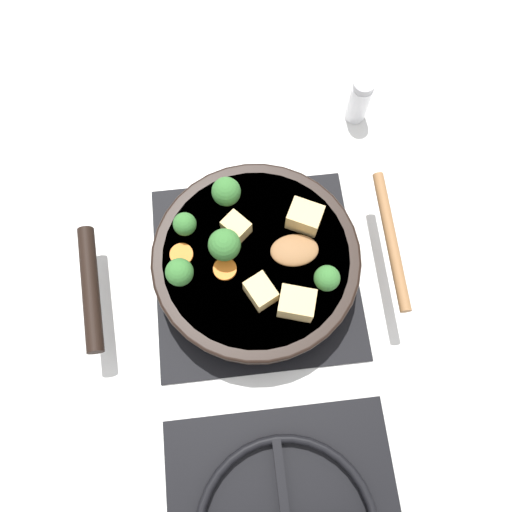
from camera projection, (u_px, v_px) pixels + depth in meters
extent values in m
plane|color=silver|center=(256.00, 272.00, 0.78)|extent=(2.40, 2.40, 0.00)
cube|color=black|center=(256.00, 271.00, 0.77)|extent=(0.31, 0.31, 0.01)
torus|color=black|center=(256.00, 268.00, 0.76)|extent=(0.24, 0.24, 0.01)
cube|color=black|center=(256.00, 268.00, 0.76)|extent=(0.01, 0.23, 0.01)
cube|color=black|center=(256.00, 268.00, 0.76)|extent=(0.23, 0.01, 0.01)
cylinder|color=black|center=(256.00, 262.00, 0.73)|extent=(0.29, 0.29, 0.05)
cylinder|color=brown|center=(256.00, 261.00, 0.72)|extent=(0.27, 0.27, 0.04)
torus|color=black|center=(256.00, 257.00, 0.71)|extent=(0.30, 0.30, 0.01)
cylinder|color=black|center=(90.00, 288.00, 0.70)|extent=(0.04, 0.18, 0.02)
ellipsoid|color=olive|center=(295.00, 251.00, 0.70)|extent=(0.07, 0.05, 0.01)
cylinder|color=olive|center=(391.00, 241.00, 0.70)|extent=(0.02, 0.21, 0.02)
cube|color=#DBB770|center=(261.00, 292.00, 0.67)|extent=(0.05, 0.05, 0.03)
cube|color=#DBB770|center=(297.00, 303.00, 0.66)|extent=(0.06, 0.05, 0.04)
cube|color=#DBB770|center=(305.00, 217.00, 0.70)|extent=(0.06, 0.05, 0.04)
cube|color=#DBB770|center=(236.00, 227.00, 0.70)|extent=(0.04, 0.05, 0.03)
cylinder|color=#709956|center=(225.00, 250.00, 0.70)|extent=(0.01, 0.01, 0.01)
sphere|color=#387533|center=(224.00, 245.00, 0.68)|extent=(0.05, 0.05, 0.05)
cylinder|color=#709956|center=(186.00, 229.00, 0.71)|extent=(0.01, 0.01, 0.01)
sphere|color=#387533|center=(185.00, 224.00, 0.69)|extent=(0.03, 0.03, 0.03)
cylinder|color=#709956|center=(227.00, 198.00, 0.73)|extent=(0.01, 0.01, 0.01)
sphere|color=#387533|center=(226.00, 192.00, 0.71)|extent=(0.04, 0.04, 0.04)
cylinder|color=#709956|center=(182.00, 277.00, 0.69)|extent=(0.01, 0.01, 0.01)
sphere|color=#387533|center=(179.00, 272.00, 0.67)|extent=(0.04, 0.04, 0.04)
cylinder|color=#709956|center=(325.00, 282.00, 0.68)|extent=(0.01, 0.01, 0.01)
sphere|color=#387533|center=(327.00, 278.00, 0.67)|extent=(0.04, 0.04, 0.04)
cylinder|color=orange|center=(225.00, 269.00, 0.69)|extent=(0.03, 0.03, 0.01)
cylinder|color=orange|center=(182.00, 254.00, 0.70)|extent=(0.03, 0.03, 0.01)
cylinder|color=white|center=(358.00, 102.00, 0.83)|extent=(0.04, 0.04, 0.07)
cylinder|color=#B7B7BC|center=(364.00, 85.00, 0.79)|extent=(0.03, 0.03, 0.01)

